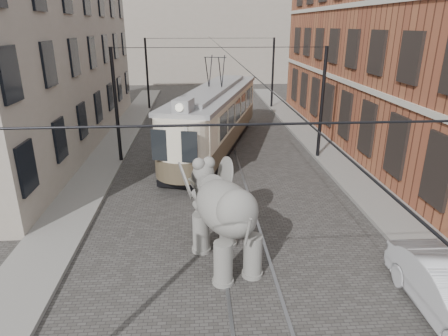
{
  "coord_description": "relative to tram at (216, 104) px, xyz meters",
  "views": [
    {
      "loc": [
        -1.45,
        -14.3,
        7.01
      ],
      "look_at": [
        -0.52,
        -0.96,
        2.1
      ],
      "focal_mm": 31.35,
      "sensor_mm": 36.0,
      "label": 1
    }
  ],
  "objects": [
    {
      "name": "ground",
      "position": [
        0.36,
        -8.32,
        -2.67
      ],
      "size": [
        120.0,
        120.0,
        0.0
      ],
      "primitive_type": "plane",
      "color": "#403D3B"
    },
    {
      "name": "tram_rails",
      "position": [
        0.36,
        -8.32,
        -2.66
      ],
      "size": [
        1.54,
        80.0,
        0.02
      ],
      "primitive_type": null,
      "color": "slate",
      "rests_on": "ground"
    },
    {
      "name": "sidewalk_right",
      "position": [
        6.36,
        -8.32,
        -2.6
      ],
      "size": [
        2.0,
        60.0,
        0.15
      ],
      "primitive_type": "cube",
      "color": "slate",
      "rests_on": "ground"
    },
    {
      "name": "sidewalk_left",
      "position": [
        -6.14,
        -8.32,
        -2.6
      ],
      "size": [
        2.0,
        60.0,
        0.15
      ],
      "primitive_type": "cube",
      "color": "slate",
      "rests_on": "ground"
    },
    {
      "name": "brick_building",
      "position": [
        11.36,
        0.68,
        3.33
      ],
      "size": [
        8.0,
        26.0,
        12.0
      ],
      "primitive_type": "cube",
      "color": "brown",
      "rests_on": "ground"
    },
    {
      "name": "stucco_building",
      "position": [
        -10.64,
        1.68,
        2.33
      ],
      "size": [
        7.0,
        24.0,
        10.0
      ],
      "primitive_type": "cube",
      "color": "gray",
      "rests_on": "ground"
    },
    {
      "name": "distant_block",
      "position": [
        0.36,
        31.68,
        4.33
      ],
      "size": [
        28.0,
        10.0,
        14.0
      ],
      "primitive_type": "cube",
      "color": "gray",
      "rests_on": "ground"
    },
    {
      "name": "catenary",
      "position": [
        0.16,
        -3.32,
        0.33
      ],
      "size": [
        11.0,
        30.2,
        6.0
      ],
      "primitive_type": null,
      "color": "black",
      "rests_on": "ground"
    },
    {
      "name": "tram",
      "position": [
        0.0,
        0.0,
        0.0
      ],
      "size": [
        6.44,
        13.72,
        5.35
      ],
      "primitive_type": null,
      "rotation": [
        0.0,
        0.0,
        -0.28
      ],
      "color": "beige",
      "rests_on": "ground"
    },
    {
      "name": "elephant",
      "position": [
        -0.31,
        -12.14,
        -1.21
      ],
      "size": [
        4.04,
        5.38,
        2.93
      ],
      "primitive_type": null,
      "rotation": [
        0.0,
        0.0,
        0.33
      ],
      "color": "slate",
      "rests_on": "ground"
    }
  ]
}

